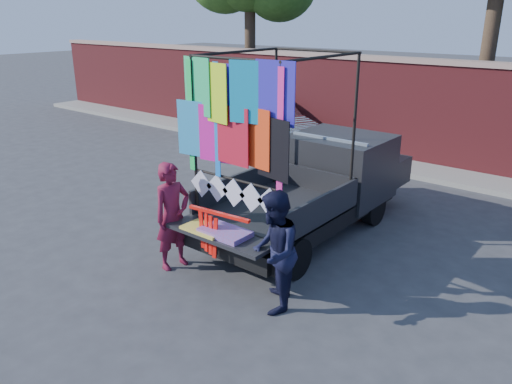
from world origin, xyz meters
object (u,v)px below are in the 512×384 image
Objects in this scene: woman at (173,216)px; man at (274,252)px; pickup_truck at (324,183)px; sedan at (262,122)px.

man is (1.85, 0.02, -0.02)m from woman.
woman is (-0.88, -2.79, 0.03)m from pickup_truck.
pickup_truck is 3.02× the size of woman.
sedan is at bearing 139.04° from pickup_truck.
pickup_truck is at bearing -110.14° from sedan.
woman is at bearing -131.15° from sedan.
man is at bearing -120.02° from sedan.
woman reaches higher than sedan.
pickup_truck is at bearing 167.16° from man.
pickup_truck is 2.93m from man.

